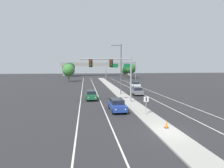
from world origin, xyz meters
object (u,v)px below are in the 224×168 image
object	(u,v)px
tree_far_right_c	(131,68)
car_receding_grey	(136,91)
street_lamp_median	(120,66)
car_oncoming_green	(91,95)
car_oncoming_blue	(117,105)
overhead_signal_mast	(115,69)
car_receding_white	(135,85)
tree_far_right_a	(125,70)
median_sign_post	(146,103)
highway_sign_gantry	(121,65)
traffic_cone_median_nose	(167,124)
tree_far_left_a	(70,67)
tree_far_left_b	(69,70)
tree_far_right_b	(127,68)

from	to	relation	value
tree_far_right_c	car_receding_grey	bearing A→B (deg)	-102.28
street_lamp_median	car_oncoming_green	size ratio (longest dim) A/B	2.22
tree_far_right_c	car_oncoming_blue	bearing A→B (deg)	-105.16
overhead_signal_mast	tree_far_right_c	bearing A→B (deg)	74.04
car_receding_white	tree_far_right_a	xyz separation A→B (m)	(7.07, 47.36, 2.59)
overhead_signal_mast	median_sign_post	xyz separation A→B (m)	(2.44, -8.07, -3.76)
car_oncoming_blue	tree_far_right_c	world-z (taller)	tree_far_right_c
car_oncoming_green	highway_sign_gantry	world-z (taller)	highway_sign_gantry
overhead_signal_mast	traffic_cone_median_nose	distance (m)	14.19
traffic_cone_median_nose	tree_far_left_a	size ratio (longest dim) A/B	0.10
car_oncoming_blue	car_receding_white	bearing A→B (deg)	70.22
car_oncoming_green	traffic_cone_median_nose	xyz separation A→B (m)	(6.48, -16.83, -0.31)
highway_sign_gantry	tree_far_right_c	xyz separation A→B (m)	(5.77, 5.75, -1.47)
car_oncoming_green	car_receding_grey	world-z (taller)	same
overhead_signal_mast	traffic_cone_median_nose	world-z (taller)	overhead_signal_mast
median_sign_post	tree_far_right_a	world-z (taller)	tree_far_right_a
car_oncoming_green	tree_far_left_b	world-z (taller)	tree_far_left_b
traffic_cone_median_nose	tree_far_right_a	world-z (taller)	tree_far_right_a
car_receding_white	car_oncoming_green	bearing A→B (deg)	-126.45
overhead_signal_mast	tree_far_right_b	world-z (taller)	overhead_signal_mast
car_receding_white	tree_far_left_b	xyz separation A→B (m)	(-19.39, 21.23, 3.42)
car_receding_grey	car_oncoming_blue	bearing A→B (deg)	-115.28
street_lamp_median	car_receding_white	bearing A→B (deg)	62.22
car_oncoming_green	tree_far_left_a	size ratio (longest dim) A/B	0.59
street_lamp_median	tree_far_right_a	size ratio (longest dim) A/B	1.91
tree_far_right_b	car_oncoming_blue	bearing A→B (deg)	-103.61
car_receding_grey	tree_far_left_b	size ratio (longest dim) A/B	0.69
median_sign_post	highway_sign_gantry	bearing A→B (deg)	82.15
car_receding_grey	highway_sign_gantry	world-z (taller)	highway_sign_gantry
car_receding_white	tree_far_left_b	bearing A→B (deg)	132.40
highway_sign_gantry	tree_far_right_c	bearing A→B (deg)	44.88
tree_far_left_a	tree_far_right_b	size ratio (longest dim) A/B	1.11
car_receding_white	median_sign_post	bearing A→B (deg)	-102.39
overhead_signal_mast	tree_far_left_a	world-z (taller)	tree_far_left_a
street_lamp_median	car_oncoming_green	xyz separation A→B (m)	(-5.96, -4.55, -4.97)
car_receding_white	highway_sign_gantry	xyz separation A→B (m)	(1.97, 31.29, 5.34)
tree_far_left_b	median_sign_post	bearing A→B (deg)	-75.29
car_oncoming_green	traffic_cone_median_nose	bearing A→B (deg)	-68.95
street_lamp_median	traffic_cone_median_nose	xyz separation A→B (m)	(0.52, -21.38, -5.29)
car_oncoming_green	car_receding_grey	xyz separation A→B (m)	(9.32, 4.10, 0.00)
median_sign_post	car_oncoming_blue	size ratio (longest dim) A/B	0.49
overhead_signal_mast	tree_far_right_a	world-z (taller)	overhead_signal_mast
car_oncoming_blue	tree_far_left_a	world-z (taller)	tree_far_left_a
tree_far_left_a	tree_far_right_a	bearing A→B (deg)	-8.80
traffic_cone_median_nose	highway_sign_gantry	xyz separation A→B (m)	(7.90, 64.92, 5.66)
overhead_signal_mast	car_receding_white	distance (m)	22.81
median_sign_post	car_oncoming_blue	xyz separation A→B (m)	(-3.00, 2.80, -0.77)
tree_far_left_b	tree_far_right_c	bearing A→B (deg)	30.22
street_lamp_median	tree_far_left_a	xyz separation A→B (m)	(-14.87, 64.01, -0.82)
street_lamp_median	traffic_cone_median_nose	distance (m)	22.03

